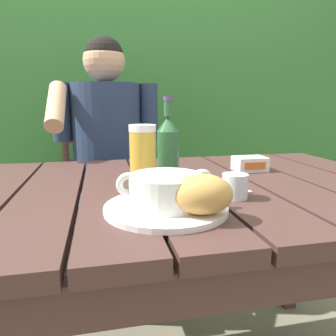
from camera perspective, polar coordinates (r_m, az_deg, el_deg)
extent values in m
cube|color=#462C28|center=(0.88, -20.62, -4.96)|extent=(0.15, 0.84, 0.04)
cube|color=#462C28|center=(0.87, -10.21, -4.58)|extent=(0.15, 0.84, 0.04)
cube|color=#462C28|center=(0.89, 0.10, -4.05)|extent=(0.15, 0.84, 0.04)
cube|color=#462C28|center=(0.93, 9.68, -3.44)|extent=(0.15, 0.84, 0.04)
cube|color=#462C28|center=(1.00, 18.15, -2.82)|extent=(0.15, 0.84, 0.04)
cube|color=#462C28|center=(1.09, 25.40, -2.24)|extent=(0.15, 0.84, 0.04)
cube|color=#462C28|center=(0.56, 9.09, -20.39)|extent=(1.38, 0.03, 0.08)
cube|color=#462C28|center=(1.28, -3.63, -1.90)|extent=(1.38, 0.03, 0.08)
cube|color=#462C28|center=(1.60, 21.48, -11.53)|extent=(0.06, 0.06, 0.70)
cube|color=#397936|center=(2.36, -7.85, 10.85)|extent=(3.58, 0.60, 1.86)
cylinder|color=#4C3823|center=(2.66, 7.83, 9.87)|extent=(0.10, 0.10, 1.77)
cylinder|color=#4C2F2A|center=(1.63, -1.67, -15.52)|extent=(0.04, 0.04, 0.44)
cylinder|color=#4C2F2A|center=(1.62, -18.38, -16.31)|extent=(0.04, 0.04, 0.44)
cylinder|color=#4C2F2A|center=(2.01, -3.93, -10.03)|extent=(0.04, 0.04, 0.44)
cylinder|color=#4C2F2A|center=(2.00, -17.10, -10.63)|extent=(0.04, 0.04, 0.44)
cube|color=#4C2F2A|center=(1.72, -10.55, -5.96)|extent=(0.49, 0.46, 0.02)
cylinder|color=#4C2F2A|center=(1.89, -4.13, 3.82)|extent=(0.04, 0.04, 0.53)
cylinder|color=#4C2F2A|center=(1.88, -17.98, 3.25)|extent=(0.04, 0.04, 0.53)
cube|color=#4C2F2A|center=(1.88, -10.95, 1.14)|extent=(0.45, 0.02, 0.04)
cube|color=#4C2F2A|center=(1.86, -11.11, 5.19)|extent=(0.45, 0.02, 0.04)
cube|color=#4C2F2A|center=(1.85, -11.27, 9.30)|extent=(0.45, 0.02, 0.04)
cylinder|color=navy|center=(1.53, -6.53, -17.17)|extent=(0.11, 0.11, 0.45)
cylinder|color=navy|center=(1.51, -7.16, -5.81)|extent=(0.13, 0.40, 0.13)
cylinder|color=navy|center=(1.53, -13.20, -17.49)|extent=(0.11, 0.11, 0.45)
cylinder|color=navy|center=(1.51, -13.65, -6.10)|extent=(0.13, 0.40, 0.13)
cylinder|color=navy|center=(1.55, -10.89, 4.71)|extent=(0.32, 0.32, 0.54)
sphere|color=tan|center=(1.55, -11.44, 18.40)|extent=(0.19, 0.19, 0.19)
sphere|color=black|center=(1.55, -11.47, 19.09)|extent=(0.18, 0.18, 0.18)
cylinder|color=navy|center=(1.54, -3.48, 10.06)|extent=(0.08, 0.08, 0.26)
cylinder|color=navy|center=(1.53, -18.70, 9.47)|extent=(0.08, 0.08, 0.26)
cylinder|color=tan|center=(1.37, -19.52, 10.50)|extent=(0.07, 0.25, 0.21)
cylinder|color=white|center=(0.67, -0.37, -7.15)|extent=(0.26, 0.26, 0.01)
cylinder|color=white|center=(0.66, -0.37, -3.98)|extent=(0.16, 0.16, 0.06)
cylinder|color=#B05225|center=(0.66, -0.38, -2.78)|extent=(0.14, 0.14, 0.01)
torus|color=white|center=(0.64, -7.16, -2.95)|extent=(0.05, 0.01, 0.05)
torus|color=white|center=(0.68, 6.09, -2.26)|extent=(0.05, 0.01, 0.05)
ellipsoid|color=tan|center=(0.61, 6.14, -4.69)|extent=(0.13, 0.11, 0.08)
cylinder|color=gold|center=(0.86, -4.57, 1.64)|extent=(0.07, 0.07, 0.15)
cylinder|color=white|center=(0.85, -4.66, 7.18)|extent=(0.07, 0.07, 0.02)
cylinder|color=#2B5E37|center=(0.93, 0.00, 2.28)|extent=(0.06, 0.06, 0.14)
cone|color=#2B5E37|center=(0.92, 0.01, 7.97)|extent=(0.06, 0.06, 0.04)
cylinder|color=#2B5E37|center=(0.92, 0.01, 10.67)|extent=(0.02, 0.02, 0.04)
cylinder|color=#543C7F|center=(0.92, 0.01, 12.40)|extent=(0.03, 0.03, 0.01)
cylinder|color=silver|center=(0.77, 11.97, -3.19)|extent=(0.06, 0.06, 0.06)
cube|color=white|center=(1.09, 14.51, 0.76)|extent=(0.10, 0.08, 0.05)
cube|color=#CC6327|center=(1.06, 15.47, 0.36)|extent=(0.07, 0.00, 0.02)
cube|color=silver|center=(0.80, 10.64, -4.44)|extent=(0.13, 0.02, 0.00)
cube|color=black|center=(0.78, 6.00, -4.60)|extent=(0.07, 0.02, 0.01)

